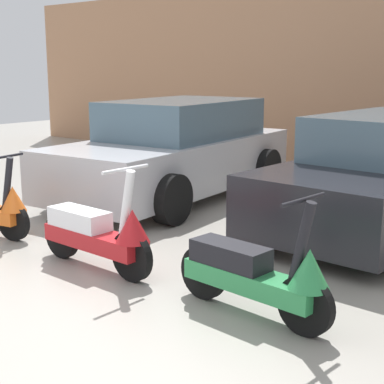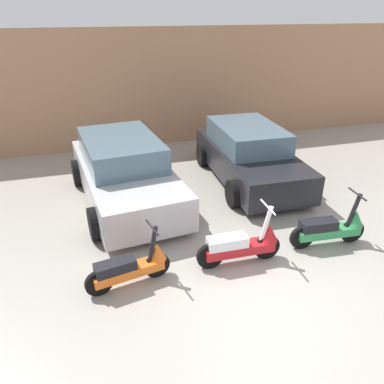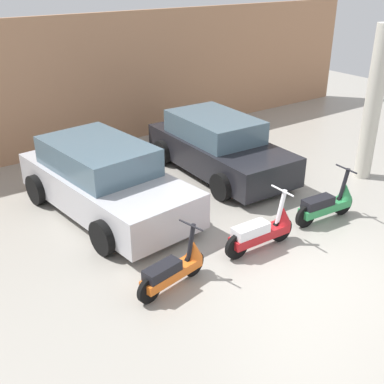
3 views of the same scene
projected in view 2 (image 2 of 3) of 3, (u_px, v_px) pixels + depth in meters
name	position (u px, v px, depth m)	size (l,w,h in m)	color
ground_plane	(276.00, 307.00, 5.72)	(28.00, 28.00, 0.00)	#9E998E
wall_back	(160.00, 88.00, 11.86)	(19.60, 0.12, 3.63)	tan
scooter_front_left	(132.00, 266.00, 6.06)	(1.42, 0.58, 1.00)	black
scooter_front_right	(243.00, 244.00, 6.58)	(1.56, 0.56, 1.08)	black
scooter_front_center	(332.00, 227.00, 7.08)	(1.52, 0.55, 1.06)	black
car_rear_left	(124.00, 172.00, 8.63)	(2.45, 4.52, 1.48)	#B7B7BC
car_rear_center	(249.00, 155.00, 9.72)	(2.13, 4.21, 1.41)	black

